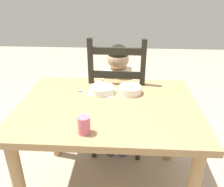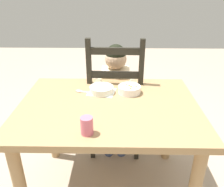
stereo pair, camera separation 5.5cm
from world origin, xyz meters
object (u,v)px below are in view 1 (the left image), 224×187
Objects in this scene: bowl_of_peas at (102,89)px; spoon at (82,91)px; child_figure at (118,85)px; drinking_cup at (84,125)px; dining_chair at (117,102)px; bowl_of_carrots at (130,89)px; dining_table at (108,119)px.

bowl_of_peas is 1.19× the size of spoon.
child_figure is 10.27× the size of drinking_cup.
spoon is 1.45× the size of drinking_cup.
dining_chair is at bearing 79.89° from drinking_cup.
spoon is (-0.33, 0.01, -0.02)m from bowl_of_carrots.
child_figure is 0.79m from drinking_cup.
bowl_of_peas is at bearing 84.71° from drinking_cup.
dining_chair is 0.44m from spoon.
bowl_of_peas is 0.48m from drinking_cup.
dining_chair is at bearing 108.15° from bowl_of_carrots.
dining_table is 7.29× the size of bowl_of_carrots.
dining_table is 0.48m from dining_chair.
bowl_of_peas is 1.73× the size of drinking_cup.
dining_chair is at bearing 72.34° from bowl_of_peas.
bowl_of_peas is at bearing -108.00° from child_figure.
drinking_cup reaches higher than spoon.
spoon is at bearing 176.71° from bowl_of_peas.
child_figure is at bearing 79.77° from drinking_cup.
child_figure is at bearing 84.67° from dining_table.
child_figure is (0.00, -0.00, 0.15)m from dining_chair.
bowl_of_peas reaches higher than spoon.
bowl_of_carrots is at bearing -71.85° from dining_chair.
dining_chair reaches higher than dining_table.
dining_table is 0.26m from bowl_of_carrots.
spoon is 0.50m from drinking_cup.
dining_chair is 0.40m from bowl_of_carrots.
child_figure is at bearing 108.01° from bowl_of_carrots.
bowl_of_carrots is at bearing -71.99° from child_figure.
bowl_of_peas is at bearing 107.18° from dining_table.
bowl_of_carrots is (0.10, -0.29, 0.25)m from dining_chair.
dining_chair is 1.08× the size of child_figure.
bowl_of_carrots reaches higher than bowl_of_peas.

